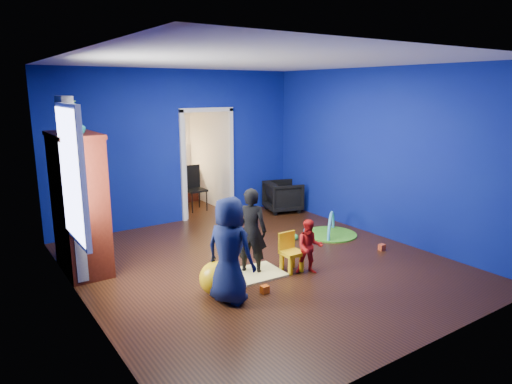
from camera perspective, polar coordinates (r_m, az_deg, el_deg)
floor at (r=6.85m, az=0.63°, el=-8.96°), size 5.00×5.50×0.01m
ceiling at (r=6.37m, az=0.69°, el=16.06°), size 5.00×5.50×0.01m
wall_back at (r=8.83m, az=-9.63°, el=5.53°), size 5.00×0.02×2.90m
wall_front at (r=4.53m, az=20.96°, el=-1.95°), size 5.00×0.02×2.90m
wall_left at (r=5.45m, az=-21.46°, el=0.40°), size 0.02×5.50×2.90m
wall_right at (r=8.13m, az=15.34°, el=4.64°), size 0.02×5.50×2.90m
alcove at (r=9.89m, az=-8.55°, el=5.16°), size 1.00×1.75×2.50m
armchair at (r=9.63m, az=3.41°, el=-0.54°), size 0.86×0.85×0.64m
child_black at (r=6.34m, az=-0.64°, el=-4.91°), size 0.52×0.52×1.22m
child_navy at (r=5.50m, az=-3.33°, el=-7.27°), size 0.65×0.76×1.31m
toddler_red at (r=6.43m, az=6.69°, el=-6.83°), size 0.48×0.45×0.78m
vase at (r=6.35m, az=-21.39°, el=7.60°), size 0.24×0.24×0.20m
potted_plant at (r=6.85m, az=-22.48°, el=8.88°), size 0.32×0.32×0.45m
tv_armoire at (r=6.81m, az=-21.23°, el=-1.32°), size 0.58×1.14×1.96m
crt_tv at (r=6.81m, az=-20.93°, el=-0.95°), size 0.46×0.70×0.54m
yellow_blanket at (r=6.47m, az=-0.13°, el=-10.16°), size 0.77×0.63×0.03m
hopper_ball at (r=5.84m, az=-4.99°, el=-10.69°), size 0.43×0.43×0.43m
kid_chair at (r=6.53m, az=4.50°, el=-7.76°), size 0.29×0.29×0.50m
play_mat at (r=8.24m, az=9.32°, el=-5.23°), size 0.91×0.91×0.02m
toy_arch at (r=8.24m, az=9.33°, el=-5.18°), size 0.65×0.57×0.82m
window_left at (r=5.77m, az=-22.19°, el=2.00°), size 0.03×0.95×1.55m
curtain at (r=6.38m, az=-22.02°, el=0.21°), size 0.14×0.42×2.40m
doorway at (r=9.15m, az=-6.12°, el=3.35°), size 1.16×0.10×2.10m
study_desk at (r=10.61m, az=-9.89°, el=0.82°), size 0.88×0.44×0.75m
desk_monitor at (r=10.61m, az=-10.28°, el=3.97°), size 0.40×0.05×0.32m
desk_lamp at (r=10.45m, az=-11.54°, el=3.67°), size 0.14×0.14×0.14m
folding_chair at (r=9.74m, az=-7.57°, el=0.35°), size 0.40×0.40×0.92m
book_shelf at (r=10.50m, az=-10.49°, el=9.74°), size 0.88×0.24×0.04m
toy_0 at (r=7.65m, az=15.45°, el=-6.67°), size 0.10×0.08×0.10m
toy_1 at (r=8.26m, az=6.33°, el=-4.78°), size 0.11×0.11×0.11m
toy_2 at (r=5.91m, az=1.10°, el=-12.08°), size 0.10×0.08×0.10m
toy_3 at (r=7.89m, az=4.88°, el=-5.60°), size 0.11×0.11×0.11m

